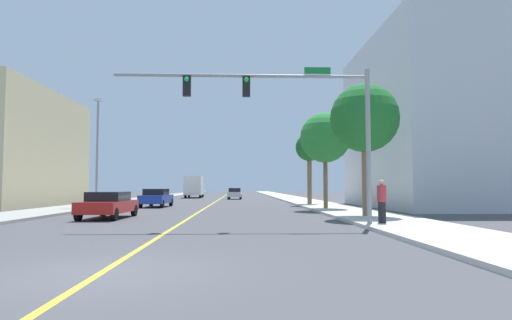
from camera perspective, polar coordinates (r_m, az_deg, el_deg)
ground at (r=50.64m, az=-5.18°, el=-5.38°), size 192.00×192.00×0.00m
sidewalk_left at (r=52.03m, az=-15.78°, el=-5.13°), size 3.92×168.00×0.15m
sidewalk_right at (r=51.04m, az=5.63°, el=-5.28°), size 3.92×168.00×0.15m
lane_marking_center at (r=50.64m, az=-5.18°, el=-5.38°), size 0.16×144.00×0.01m
building_right_near at (r=38.20m, az=23.25°, el=4.47°), size 11.79×17.08×13.56m
traffic_signal_mast at (r=18.01m, az=4.52°, el=7.01°), size 10.58×0.36×6.48m
street_lamp at (r=34.58m, az=-20.25°, el=1.66°), size 0.56×0.28×8.16m
palm_near at (r=23.49m, az=14.15°, el=5.30°), size 3.60×3.60×6.92m
palm_mid at (r=30.81m, az=9.11°, el=2.88°), size 3.53×3.53×6.71m
palm_far at (r=38.41m, az=7.06°, el=1.49°), size 2.43×2.43×6.19m
car_black at (r=45.87m, az=-13.01°, el=-4.64°), size 1.87×4.29×1.31m
car_blue at (r=35.89m, az=-13.03°, el=-4.86°), size 2.08×4.52×1.47m
car_silver at (r=56.55m, az=-2.82°, el=-4.45°), size 1.85×3.90×1.46m
car_red at (r=23.91m, az=-18.92°, el=-5.56°), size 2.08×4.62×1.38m
delivery_truck at (r=64.28m, az=-8.17°, el=-3.48°), size 2.55×7.79×3.13m
pedestrian at (r=18.68m, az=16.29°, el=-5.25°), size 0.38×0.38×1.80m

